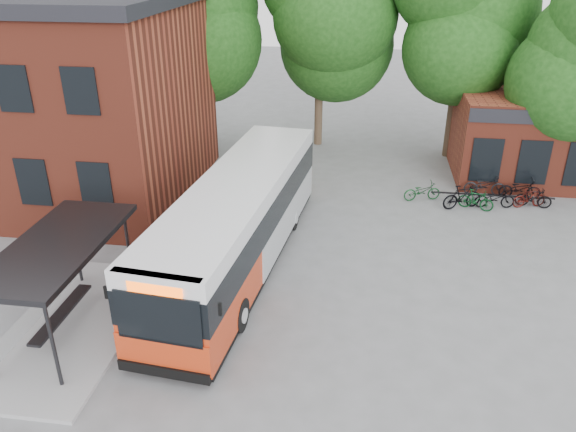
# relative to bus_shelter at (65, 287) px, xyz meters

# --- Properties ---
(ground) EXTENTS (100.00, 100.00, 0.00)m
(ground) POSITION_rel_bus_shelter_xyz_m (4.50, 1.00, -1.45)
(ground) COLOR slate
(bus_shelter) EXTENTS (3.60, 7.00, 2.90)m
(bus_shelter) POSITION_rel_bus_shelter_xyz_m (0.00, 0.00, 0.00)
(bus_shelter) COLOR #252529
(bus_shelter) RESTS_ON ground
(bike_rail) EXTENTS (5.20, 0.10, 0.38)m
(bike_rail) POSITION_rel_bus_shelter_xyz_m (13.78, 11.00, -1.26)
(bike_rail) COLOR #252529
(bike_rail) RESTS_ON ground
(tree_0) EXTENTS (7.92, 7.92, 11.00)m
(tree_0) POSITION_rel_bus_shelter_xyz_m (-1.50, 17.00, 4.05)
(tree_0) COLOR #153E10
(tree_0) RESTS_ON ground
(tree_1) EXTENTS (7.92, 7.92, 10.40)m
(tree_1) POSITION_rel_bus_shelter_xyz_m (5.50, 18.00, 3.75)
(tree_1) COLOR #153E10
(tree_1) RESTS_ON ground
(tree_2) EXTENTS (7.92, 7.92, 11.00)m
(tree_2) POSITION_rel_bus_shelter_xyz_m (12.50, 17.00, 4.05)
(tree_2) COLOR #153E10
(tree_2) RESTS_ON ground
(city_bus) EXTENTS (3.88, 12.71, 3.18)m
(city_bus) POSITION_rel_bus_shelter_xyz_m (4.06, 4.33, 0.14)
(city_bus) COLOR red
(city_bus) RESTS_ON ground
(bicycle_0) EXTENTS (1.73, 1.01, 0.86)m
(bicycle_0) POSITION_rel_bus_shelter_xyz_m (10.76, 10.84, -1.02)
(bicycle_0) COLOR #14401E
(bicycle_0) RESTS_ON ground
(bicycle_1) EXTENTS (1.84, 1.16, 1.07)m
(bicycle_1) POSITION_rel_bus_shelter_xyz_m (12.38, 10.22, -0.91)
(bicycle_1) COLOR black
(bicycle_1) RESTS_ON ground
(bicycle_2) EXTENTS (1.83, 0.69, 0.95)m
(bicycle_2) POSITION_rel_bus_shelter_xyz_m (13.58, 11.81, -0.97)
(bicycle_2) COLOR black
(bicycle_2) RESTS_ON ground
(bicycle_3) EXTENTS (1.54, 0.90, 0.89)m
(bicycle_3) POSITION_rel_bus_shelter_xyz_m (12.95, 10.19, -1.00)
(bicycle_3) COLOR #0C3A19
(bicycle_3) RESTS_ON ground
(bicycle_4) EXTENTS (1.72, 0.74, 0.88)m
(bicycle_4) POSITION_rel_bus_shelter_xyz_m (13.77, 10.49, -1.01)
(bicycle_4) COLOR black
(bicycle_4) RESTS_ON ground
(bicycle_5) EXTENTS (1.53, 0.81, 0.89)m
(bicycle_5) POSITION_rel_bus_shelter_xyz_m (15.24, 10.74, -1.01)
(bicycle_5) COLOR #43100C
(bicycle_5) RESTS_ON ground
(bicycle_6) EXTENTS (1.79, 0.65, 0.94)m
(bicycle_6) POSITION_rel_bus_shelter_xyz_m (15.05, 11.64, -0.98)
(bicycle_6) COLOR black
(bicycle_6) RESTS_ON ground
(bicycle_7) EXTENTS (1.53, 0.63, 0.89)m
(bicycle_7) POSITION_rel_bus_shelter_xyz_m (15.43, 10.76, -1.00)
(bicycle_7) COLOR black
(bicycle_7) RESTS_ON ground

